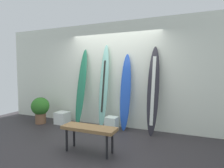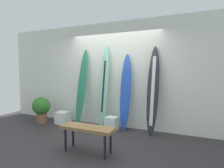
{
  "view_description": "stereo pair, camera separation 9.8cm",
  "coord_description": "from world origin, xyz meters",
  "px_view_note": "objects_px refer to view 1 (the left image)",
  "views": [
    {
      "loc": [
        1.83,
        -3.37,
        1.5
      ],
      "look_at": [
        0.04,
        0.95,
        1.17
      ],
      "focal_mm": 29.42,
      "sensor_mm": 36.0,
      "label": 1
    },
    {
      "loc": [
        1.92,
        -3.34,
        1.5
      ],
      "look_at": [
        0.04,
        0.95,
        1.17
      ],
      "focal_mm": 29.42,
      "sensor_mm": 36.0,
      "label": 2
    }
  ],
  "objects_px": {
    "surfboard_seafoam": "(104,87)",
    "bench": "(89,130)",
    "potted_plant": "(40,108)",
    "display_block_left": "(62,118)",
    "surfboard_charcoal": "(153,91)",
    "surfboard_cobalt": "(125,93)",
    "display_block_center": "(112,124)",
    "surfboard_emerald": "(81,88)"
  },
  "relations": [
    {
      "from": "display_block_center",
      "to": "bench",
      "type": "height_order",
      "value": "bench"
    },
    {
      "from": "surfboard_charcoal",
      "to": "bench",
      "type": "distance_m",
      "value": 1.8
    },
    {
      "from": "surfboard_seafoam",
      "to": "surfboard_charcoal",
      "type": "relative_size",
      "value": 1.05
    },
    {
      "from": "surfboard_charcoal",
      "to": "potted_plant",
      "type": "bearing_deg",
      "value": -174.15
    },
    {
      "from": "surfboard_charcoal",
      "to": "surfboard_emerald",
      "type": "bearing_deg",
      "value": -179.39
    },
    {
      "from": "surfboard_charcoal",
      "to": "surfboard_seafoam",
      "type": "bearing_deg",
      "value": 178.34
    },
    {
      "from": "surfboard_emerald",
      "to": "surfboard_charcoal",
      "type": "relative_size",
      "value": 1.01
    },
    {
      "from": "surfboard_charcoal",
      "to": "display_block_left",
      "type": "xyz_separation_m",
      "value": [
        -2.53,
        -0.11,
        -0.86
      ]
    },
    {
      "from": "display_block_left",
      "to": "surfboard_emerald",
      "type": "bearing_deg",
      "value": 8.84
    },
    {
      "from": "surfboard_emerald",
      "to": "potted_plant",
      "type": "distance_m",
      "value": 1.36
    },
    {
      "from": "potted_plant",
      "to": "surfboard_emerald",
      "type": "bearing_deg",
      "value": 14.24
    },
    {
      "from": "surfboard_emerald",
      "to": "display_block_center",
      "type": "distance_m",
      "value": 1.29
    },
    {
      "from": "display_block_center",
      "to": "surfboard_seafoam",
      "type": "bearing_deg",
      "value": 151.51
    },
    {
      "from": "surfboard_emerald",
      "to": "display_block_center",
      "type": "bearing_deg",
      "value": -6.16
    },
    {
      "from": "surfboard_cobalt",
      "to": "bench",
      "type": "distance_m",
      "value": 1.6
    },
    {
      "from": "surfboard_seafoam",
      "to": "surfboard_emerald",
      "type": "bearing_deg",
      "value": -174.91
    },
    {
      "from": "surfboard_emerald",
      "to": "surfboard_seafoam",
      "type": "xyz_separation_m",
      "value": [
        0.65,
        0.06,
        0.04
      ]
    },
    {
      "from": "display_block_center",
      "to": "bench",
      "type": "xyz_separation_m",
      "value": [
        0.09,
        -1.31,
        0.25
      ]
    },
    {
      "from": "surfboard_seafoam",
      "to": "surfboard_cobalt",
      "type": "bearing_deg",
      "value": 2.07
    },
    {
      "from": "surfboard_seafoam",
      "to": "bench",
      "type": "relative_size",
      "value": 2.13
    },
    {
      "from": "potted_plant",
      "to": "display_block_left",
      "type": "bearing_deg",
      "value": 19.28
    },
    {
      "from": "surfboard_seafoam",
      "to": "potted_plant",
      "type": "height_order",
      "value": "surfboard_seafoam"
    },
    {
      "from": "surfboard_cobalt",
      "to": "display_block_left",
      "type": "bearing_deg",
      "value": -174.68
    },
    {
      "from": "display_block_center",
      "to": "potted_plant",
      "type": "height_order",
      "value": "potted_plant"
    },
    {
      "from": "surfboard_emerald",
      "to": "potted_plant",
      "type": "relative_size",
      "value": 2.82
    },
    {
      "from": "surfboard_cobalt",
      "to": "potted_plant",
      "type": "relative_size",
      "value": 2.59
    },
    {
      "from": "surfboard_seafoam",
      "to": "bench",
      "type": "distance_m",
      "value": 1.66
    },
    {
      "from": "surfboard_seafoam",
      "to": "potted_plant",
      "type": "distance_m",
      "value": 1.98
    },
    {
      "from": "surfboard_cobalt",
      "to": "display_block_center",
      "type": "height_order",
      "value": "surfboard_cobalt"
    },
    {
      "from": "surfboard_cobalt",
      "to": "display_block_center",
      "type": "relative_size",
      "value": 5.63
    },
    {
      "from": "surfboard_seafoam",
      "to": "surfboard_charcoal",
      "type": "xyz_separation_m",
      "value": [
        1.29,
        -0.04,
        -0.06
      ]
    },
    {
      "from": "potted_plant",
      "to": "bench",
      "type": "relative_size",
      "value": 0.72
    },
    {
      "from": "surfboard_cobalt",
      "to": "bench",
      "type": "bearing_deg",
      "value": -97.94
    },
    {
      "from": "surfboard_charcoal",
      "to": "display_block_center",
      "type": "height_order",
      "value": "surfboard_charcoal"
    },
    {
      "from": "surfboard_cobalt",
      "to": "surfboard_charcoal",
      "type": "distance_m",
      "value": 0.71
    },
    {
      "from": "surfboard_cobalt",
      "to": "display_block_center",
      "type": "xyz_separation_m",
      "value": [
        -0.3,
        -0.18,
        -0.78
      ]
    },
    {
      "from": "surfboard_charcoal",
      "to": "display_block_left",
      "type": "height_order",
      "value": "surfboard_charcoal"
    },
    {
      "from": "surfboard_emerald",
      "to": "potted_plant",
      "type": "bearing_deg",
      "value": -165.76
    },
    {
      "from": "surfboard_emerald",
      "to": "bench",
      "type": "relative_size",
      "value": 2.04
    },
    {
      "from": "display_block_center",
      "to": "potted_plant",
      "type": "bearing_deg",
      "value": -174.7
    },
    {
      "from": "bench",
      "to": "potted_plant",
      "type": "bearing_deg",
      "value": 153.52
    },
    {
      "from": "bench",
      "to": "display_block_left",
      "type": "bearing_deg",
      "value": 140.98
    }
  ]
}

